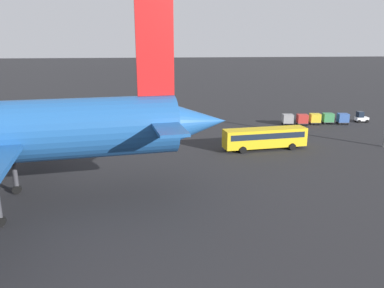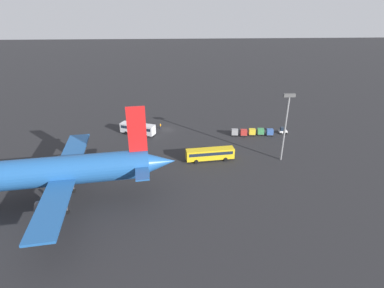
{
  "view_description": "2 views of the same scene",
  "coord_description": "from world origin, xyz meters",
  "px_view_note": "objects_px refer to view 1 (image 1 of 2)",
  "views": [
    {
      "loc": [
        5.6,
        72.83,
        15.36
      ],
      "look_at": [
        -0.18,
        26.19,
        2.41
      ],
      "focal_mm": 35.0,
      "sensor_mm": 36.0,
      "label": 1
    },
    {
      "loc": [
        -2.58,
        89.75,
        36.05
      ],
      "look_at": [
        -6.98,
        19.3,
        3.57
      ],
      "focal_mm": 28.0,
      "sensor_mm": 36.0,
      "label": 2
    }
  ],
  "objects_px": {
    "shuttle_bus_far": "(265,137)",
    "cargo_cart_green": "(328,118)",
    "cargo_cart_yellow": "(315,118)",
    "cargo_cart_grey": "(288,119)",
    "baggage_tug": "(361,117)",
    "cargo_cart_blue": "(343,118)",
    "shuttle_bus_near": "(129,115)",
    "worker_person": "(165,116)",
    "cargo_cart_red": "(302,119)"
  },
  "relations": [
    {
      "from": "shuttle_bus_far",
      "to": "cargo_cart_grey",
      "type": "height_order",
      "value": "shuttle_bus_far"
    },
    {
      "from": "shuttle_bus_near",
      "to": "shuttle_bus_far",
      "type": "distance_m",
      "value": 27.47
    },
    {
      "from": "worker_person",
      "to": "cargo_cart_blue",
      "type": "xyz_separation_m",
      "value": [
        -33.63,
        7.87,
        0.32
      ]
    },
    {
      "from": "cargo_cart_red",
      "to": "shuttle_bus_near",
      "type": "bearing_deg",
      "value": -6.32
    },
    {
      "from": "shuttle_bus_near",
      "to": "cargo_cart_blue",
      "type": "height_order",
      "value": "shuttle_bus_near"
    },
    {
      "from": "cargo_cart_blue",
      "to": "worker_person",
      "type": "bearing_deg",
      "value": -13.17
    },
    {
      "from": "shuttle_bus_far",
      "to": "baggage_tug",
      "type": "relative_size",
      "value": 5.18
    },
    {
      "from": "cargo_cart_blue",
      "to": "cargo_cart_red",
      "type": "relative_size",
      "value": 1.0
    },
    {
      "from": "shuttle_bus_far",
      "to": "cargo_cart_grey",
      "type": "bearing_deg",
      "value": -127.38
    },
    {
      "from": "worker_person",
      "to": "baggage_tug",
      "type": "bearing_deg",
      "value": 170.31
    },
    {
      "from": "cargo_cart_blue",
      "to": "cargo_cart_grey",
      "type": "relative_size",
      "value": 1.0
    },
    {
      "from": "baggage_tug",
      "to": "cargo_cart_blue",
      "type": "height_order",
      "value": "baggage_tug"
    },
    {
      "from": "shuttle_bus_far",
      "to": "cargo_cart_blue",
      "type": "bearing_deg",
      "value": -149.59
    },
    {
      "from": "cargo_cart_grey",
      "to": "baggage_tug",
      "type": "bearing_deg",
      "value": -177.06
    },
    {
      "from": "shuttle_bus_near",
      "to": "cargo_cart_yellow",
      "type": "bearing_deg",
      "value": -162.17
    },
    {
      "from": "cargo_cart_green",
      "to": "cargo_cart_yellow",
      "type": "height_order",
      "value": "same"
    },
    {
      "from": "shuttle_bus_far",
      "to": "baggage_tug",
      "type": "xyz_separation_m",
      "value": [
        -24.69,
        -16.21,
        -0.93
      ]
    },
    {
      "from": "shuttle_bus_far",
      "to": "cargo_cart_green",
      "type": "xyz_separation_m",
      "value": [
        -17.48,
        -15.48,
        -0.68
      ]
    },
    {
      "from": "cargo_cart_blue",
      "to": "cargo_cart_yellow",
      "type": "height_order",
      "value": "same"
    },
    {
      "from": "cargo_cart_red",
      "to": "cargo_cart_grey",
      "type": "distance_m",
      "value": 2.73
    },
    {
      "from": "baggage_tug",
      "to": "cargo_cart_green",
      "type": "bearing_deg",
      "value": 6.47
    },
    {
      "from": "cargo_cart_yellow",
      "to": "cargo_cart_grey",
      "type": "bearing_deg",
      "value": -0.82
    },
    {
      "from": "cargo_cart_blue",
      "to": "cargo_cart_yellow",
      "type": "bearing_deg",
      "value": -5.28
    },
    {
      "from": "baggage_tug",
      "to": "cargo_cart_blue",
      "type": "relative_size",
      "value": 1.11
    },
    {
      "from": "cargo_cart_green",
      "to": "cargo_cart_red",
      "type": "height_order",
      "value": "same"
    },
    {
      "from": "baggage_tug",
      "to": "worker_person",
      "type": "xyz_separation_m",
      "value": [
        38.16,
        -6.52,
        -0.07
      ]
    },
    {
      "from": "shuttle_bus_far",
      "to": "cargo_cart_grey",
      "type": "distance_m",
      "value": 18.09
    },
    {
      "from": "cargo_cart_yellow",
      "to": "cargo_cart_grey",
      "type": "relative_size",
      "value": 1.0
    },
    {
      "from": "cargo_cart_red",
      "to": "shuttle_bus_far",
      "type": "bearing_deg",
      "value": 51.02
    },
    {
      "from": "cargo_cart_blue",
      "to": "cargo_cart_grey",
      "type": "distance_m",
      "value": 10.76
    },
    {
      "from": "shuttle_bus_near",
      "to": "worker_person",
      "type": "height_order",
      "value": "shuttle_bus_near"
    },
    {
      "from": "shuttle_bus_near",
      "to": "baggage_tug",
      "type": "xyz_separation_m",
      "value": [
        -44.94,
        2.34,
        -1.04
      ]
    },
    {
      "from": "baggage_tug",
      "to": "cargo_cart_yellow",
      "type": "height_order",
      "value": "baggage_tug"
    },
    {
      "from": "cargo_cart_yellow",
      "to": "cargo_cart_grey",
      "type": "distance_m",
      "value": 5.37
    },
    {
      "from": "shuttle_bus_far",
      "to": "cargo_cart_grey",
      "type": "relative_size",
      "value": 5.73
    },
    {
      "from": "worker_person",
      "to": "shuttle_bus_near",
      "type": "bearing_deg",
      "value": 31.6
    },
    {
      "from": "shuttle_bus_far",
      "to": "cargo_cart_blue",
      "type": "height_order",
      "value": "shuttle_bus_far"
    },
    {
      "from": "shuttle_bus_near",
      "to": "baggage_tug",
      "type": "relative_size",
      "value": 4.63
    },
    {
      "from": "cargo_cart_green",
      "to": "cargo_cart_red",
      "type": "relative_size",
      "value": 1.0
    },
    {
      "from": "cargo_cart_grey",
      "to": "shuttle_bus_far",
      "type": "bearing_deg",
      "value": 58.58
    },
    {
      "from": "baggage_tug",
      "to": "cargo_cart_grey",
      "type": "height_order",
      "value": "baggage_tug"
    },
    {
      "from": "shuttle_bus_near",
      "to": "cargo_cart_red",
      "type": "distance_m",
      "value": 32.57
    },
    {
      "from": "worker_person",
      "to": "cargo_cart_green",
      "type": "height_order",
      "value": "cargo_cart_green"
    },
    {
      "from": "shuttle_bus_far",
      "to": "cargo_cart_blue",
      "type": "distance_m",
      "value": 25.05
    },
    {
      "from": "shuttle_bus_near",
      "to": "cargo_cart_grey",
      "type": "distance_m",
      "value": 29.85
    },
    {
      "from": "cargo_cart_green",
      "to": "shuttle_bus_near",
      "type": "bearing_deg",
      "value": -4.65
    },
    {
      "from": "baggage_tug",
      "to": "cargo_cart_red",
      "type": "bearing_deg",
      "value": 6.32
    },
    {
      "from": "worker_person",
      "to": "cargo_cart_yellow",
      "type": "relative_size",
      "value": 0.8
    },
    {
      "from": "cargo_cart_green",
      "to": "cargo_cart_grey",
      "type": "height_order",
      "value": "same"
    },
    {
      "from": "cargo_cart_yellow",
      "to": "cargo_cart_blue",
      "type": "bearing_deg",
      "value": 174.72
    }
  ]
}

